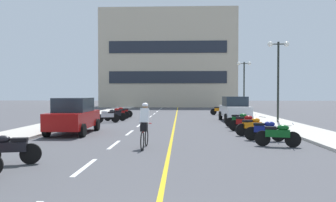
{
  "coord_description": "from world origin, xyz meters",
  "views": [
    {
      "loc": [
        0.65,
        -2.99,
        2.04
      ],
      "look_at": [
        -0.09,
        16.32,
        1.6
      ],
      "focal_mm": 35.24,
      "sensor_mm": 36.0,
      "label": 1
    }
  ],
  "objects_px": {
    "motorcycle_8": "(107,116)",
    "motorcycle_11": "(123,112)",
    "street_lamp_far": "(244,75)",
    "motorcycle_4": "(265,130)",
    "cyclist_rider": "(145,124)",
    "motorcycle_2": "(10,148)",
    "motorcycle_7": "(240,120)",
    "motorcycle_12": "(219,110)",
    "motorcycle_5": "(252,126)",
    "motorcycle_3": "(278,134)",
    "motorcycle_9": "(115,115)",
    "parked_car_near": "(74,116)",
    "motorcycle_6": "(245,122)",
    "parked_car_mid": "(235,109)",
    "street_lamp_mid": "(278,64)",
    "motorcycle_10": "(119,113)"
  },
  "relations": [
    {
      "from": "motorcycle_2",
      "to": "motorcycle_10",
      "type": "distance_m",
      "value": 17.2
    },
    {
      "from": "street_lamp_far",
      "to": "parked_car_mid",
      "type": "height_order",
      "value": "street_lamp_far"
    },
    {
      "from": "parked_car_mid",
      "to": "motorcycle_9",
      "type": "bearing_deg",
      "value": -179.18
    },
    {
      "from": "motorcycle_3",
      "to": "motorcycle_6",
      "type": "bearing_deg",
      "value": 92.69
    },
    {
      "from": "motorcycle_12",
      "to": "motorcycle_9",
      "type": "bearing_deg",
      "value": -141.14
    },
    {
      "from": "motorcycle_12",
      "to": "motorcycle_6",
      "type": "bearing_deg",
      "value": -90.86
    },
    {
      "from": "cyclist_rider",
      "to": "motorcycle_2",
      "type": "bearing_deg",
      "value": -139.18
    },
    {
      "from": "motorcycle_5",
      "to": "motorcycle_8",
      "type": "height_order",
      "value": "same"
    },
    {
      "from": "street_lamp_far",
      "to": "parked_car_mid",
      "type": "relative_size",
      "value": 1.23
    },
    {
      "from": "street_lamp_mid",
      "to": "motorcycle_3",
      "type": "bearing_deg",
      "value": -106.28
    },
    {
      "from": "street_lamp_far",
      "to": "motorcycle_7",
      "type": "height_order",
      "value": "street_lamp_far"
    },
    {
      "from": "motorcycle_10",
      "to": "motorcycle_8",
      "type": "bearing_deg",
      "value": -92.86
    },
    {
      "from": "motorcycle_2",
      "to": "motorcycle_11",
      "type": "bearing_deg",
      "value": 90.21
    },
    {
      "from": "motorcycle_7",
      "to": "motorcycle_10",
      "type": "bearing_deg",
      "value": 141.77
    },
    {
      "from": "motorcycle_10",
      "to": "motorcycle_11",
      "type": "distance_m",
      "value": 1.59
    },
    {
      "from": "motorcycle_5",
      "to": "motorcycle_8",
      "type": "distance_m",
      "value": 10.96
    },
    {
      "from": "parked_car_mid",
      "to": "motorcycle_7",
      "type": "distance_m",
      "value": 4.83
    },
    {
      "from": "parked_car_near",
      "to": "motorcycle_12",
      "type": "relative_size",
      "value": 2.48
    },
    {
      "from": "parked_car_near",
      "to": "motorcycle_5",
      "type": "distance_m",
      "value": 8.94
    },
    {
      "from": "street_lamp_mid",
      "to": "street_lamp_far",
      "type": "relative_size",
      "value": 1.05
    },
    {
      "from": "motorcycle_4",
      "to": "motorcycle_12",
      "type": "xyz_separation_m",
      "value": [
        0.06,
        17.03,
        0.0
      ]
    },
    {
      "from": "motorcycle_12",
      "to": "motorcycle_4",
      "type": "bearing_deg",
      "value": -90.19
    },
    {
      "from": "motorcycle_4",
      "to": "motorcycle_6",
      "type": "height_order",
      "value": "same"
    },
    {
      "from": "parked_car_mid",
      "to": "motorcycle_3",
      "type": "distance_m",
      "value": 11.78
    },
    {
      "from": "street_lamp_far",
      "to": "motorcycle_4",
      "type": "height_order",
      "value": "street_lamp_far"
    },
    {
      "from": "street_lamp_far",
      "to": "motorcycle_4",
      "type": "relative_size",
      "value": 3.11
    },
    {
      "from": "motorcycle_9",
      "to": "cyclist_rider",
      "type": "relative_size",
      "value": 0.96
    },
    {
      "from": "motorcycle_5",
      "to": "motorcycle_3",
      "type": "bearing_deg",
      "value": -85.54
    },
    {
      "from": "motorcycle_8",
      "to": "motorcycle_12",
      "type": "distance_m",
      "value": 12.2
    },
    {
      "from": "motorcycle_2",
      "to": "motorcycle_7",
      "type": "relative_size",
      "value": 1.0
    },
    {
      "from": "parked_car_mid",
      "to": "motorcycle_10",
      "type": "xyz_separation_m",
      "value": [
        -8.96,
        1.89,
        -0.44
      ]
    },
    {
      "from": "motorcycle_6",
      "to": "motorcycle_2",
      "type": "bearing_deg",
      "value": -133.68
    },
    {
      "from": "street_lamp_mid",
      "to": "motorcycle_3",
      "type": "height_order",
      "value": "street_lamp_mid"
    },
    {
      "from": "street_lamp_mid",
      "to": "parked_car_near",
      "type": "bearing_deg",
      "value": -153.22
    },
    {
      "from": "motorcycle_11",
      "to": "motorcycle_12",
      "type": "bearing_deg",
      "value": 20.91
    },
    {
      "from": "street_lamp_far",
      "to": "parked_car_near",
      "type": "bearing_deg",
      "value": -124.1
    },
    {
      "from": "motorcycle_9",
      "to": "street_lamp_mid",
      "type": "bearing_deg",
      "value": -8.45
    },
    {
      "from": "motorcycle_4",
      "to": "motorcycle_10",
      "type": "bearing_deg",
      "value": 125.23
    },
    {
      "from": "motorcycle_3",
      "to": "motorcycle_12",
      "type": "relative_size",
      "value": 0.98
    },
    {
      "from": "motorcycle_4",
      "to": "motorcycle_8",
      "type": "relative_size",
      "value": 1.0
    },
    {
      "from": "motorcycle_6",
      "to": "street_lamp_far",
      "type": "bearing_deg",
      "value": 79.36
    },
    {
      "from": "parked_car_mid",
      "to": "motorcycle_7",
      "type": "relative_size",
      "value": 2.52
    },
    {
      "from": "street_lamp_far",
      "to": "motorcycle_5",
      "type": "distance_m",
      "value": 18.82
    },
    {
      "from": "parked_car_mid",
      "to": "motorcycle_10",
      "type": "height_order",
      "value": "parked_car_mid"
    },
    {
      "from": "motorcycle_2",
      "to": "parked_car_mid",
      "type": "bearing_deg",
      "value": 59.86
    },
    {
      "from": "motorcycle_3",
      "to": "motorcycle_12",
      "type": "height_order",
      "value": "same"
    },
    {
      "from": "motorcycle_11",
      "to": "motorcycle_6",
      "type": "bearing_deg",
      "value": -49.99
    },
    {
      "from": "motorcycle_8",
      "to": "motorcycle_11",
      "type": "distance_m",
      "value": 5.15
    },
    {
      "from": "motorcycle_2",
      "to": "street_lamp_mid",
      "type": "bearing_deg",
      "value": 49.49
    },
    {
      "from": "motorcycle_2",
      "to": "motorcycle_8",
      "type": "relative_size",
      "value": 1.0
    }
  ]
}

